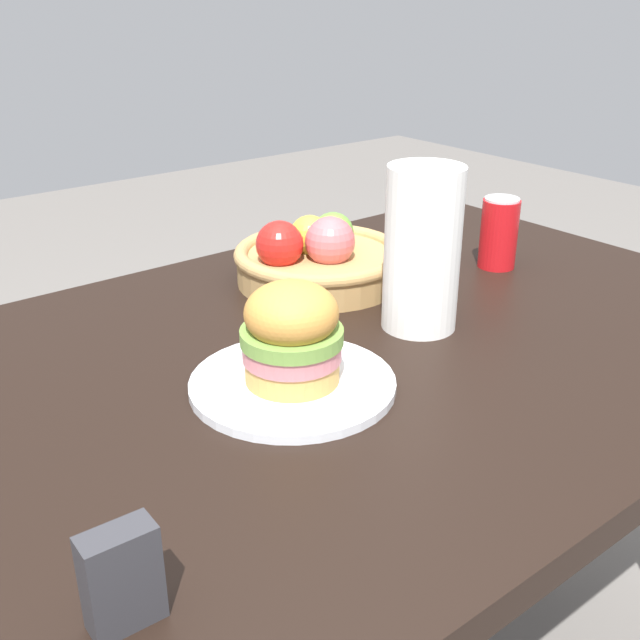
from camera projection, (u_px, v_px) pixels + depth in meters
The scene contains 7 objects.
dining_table at pixel (340, 408), 1.11m from camera, with size 1.40×0.90×0.75m.
plate at pixel (293, 384), 0.96m from camera, with size 0.26×0.26×0.01m, color white.
sandwich at pixel (292, 334), 0.93m from camera, with size 0.13×0.13×0.13m.
soda_can at pixel (499, 233), 1.34m from camera, with size 0.07×0.07×0.13m.
fruit_basket at pixel (318, 257), 1.28m from camera, with size 0.29×0.29×0.12m.
paper_towel_roll at pixel (422, 249), 1.08m from camera, with size 0.11×0.11×0.24m, color white.
napkin_holder at pixel (122, 578), 0.59m from camera, with size 0.06×0.03×0.09m, color #333338.
Camera 1 is at (-0.62, -0.73, 1.22)m, focal length 42.57 mm.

